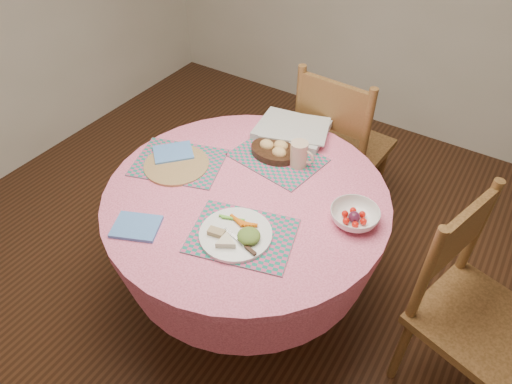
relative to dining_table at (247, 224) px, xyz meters
The scene contains 15 objects.
ground 0.56m from the dining_table, ahead, with size 4.00×4.00×0.00m, color #331C0F.
dining_table is the anchor object (origin of this frame).
chair_right 0.98m from the dining_table, ahead, with size 0.54×0.56×0.98m.
chair_back 0.83m from the dining_table, 84.21° to the left, with size 0.50×0.48×1.02m.
placemat_front 0.32m from the dining_table, 59.83° to the right, with size 0.40×0.30×0.01m, color #157762.
placemat_left 0.43m from the dining_table, behind, with size 0.40×0.30×0.01m, color #157762.
placemat_back 0.35m from the dining_table, 92.39° to the left, with size 0.40×0.30×0.01m, color #157762.
wicker_trivet 0.42m from the dining_table, behind, with size 0.30×0.30×0.01m, color olive.
napkin_near 0.52m from the dining_table, 121.62° to the right, with size 0.18×0.14×0.01m, color #5082CE.
napkin_far 0.49m from the dining_table, behind, with size 0.18×0.14×0.01m, color #5082CE.
dinner_plate 0.34m from the dining_table, 64.68° to the right, with size 0.29×0.29×0.05m.
bread_bowl 0.37m from the dining_table, 96.98° to the left, with size 0.23×0.23×0.08m.
latte_mug 0.40m from the dining_table, 70.83° to the left, with size 0.12×0.08×0.12m.
fruit_bowl 0.52m from the dining_table, 11.23° to the left, with size 0.23×0.23×0.06m.
newspaper_stack 0.55m from the dining_table, 96.09° to the left, with size 0.40×0.34×0.04m.
Camera 1 is at (0.82, -1.20, 2.07)m, focal length 32.00 mm.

